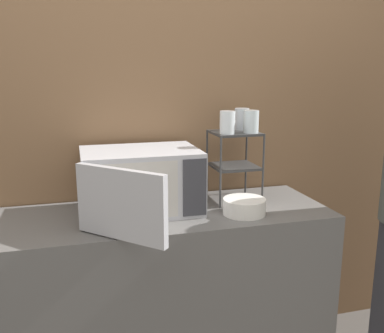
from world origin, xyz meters
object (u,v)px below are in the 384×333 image
at_px(microwave, 140,182).
at_px(glass_back_right, 242,119).
at_px(dish_rack, 234,152).
at_px(glass_front_left, 227,122).
at_px(glass_front_right, 251,122).
at_px(bowl, 244,207).

height_order(microwave, glass_back_right, glass_back_right).
relative_size(dish_rack, glass_front_left, 3.22).
bearing_deg(glass_back_right, microwave, -167.21).
bearing_deg(glass_back_right, glass_front_right, -89.95).
distance_m(dish_rack, glass_back_right, 0.18).
distance_m(microwave, bowl, 0.49).
bearing_deg(microwave, dish_rack, 7.41).
relative_size(microwave, glass_back_right, 6.32).
distance_m(glass_front_left, glass_front_right, 0.12).
bearing_deg(glass_front_left, microwave, -179.74).
distance_m(microwave, glass_front_left, 0.50).
bearing_deg(glass_front_left, glass_back_right, 44.92).
xyz_separation_m(glass_front_left, glass_front_right, (0.12, 0.00, 0.00)).
xyz_separation_m(microwave, dish_rack, (0.49, 0.06, 0.10)).
distance_m(glass_front_left, bowl, 0.40).
relative_size(dish_rack, bowl, 1.79).
xyz_separation_m(dish_rack, glass_front_right, (0.06, -0.06, 0.15)).
distance_m(dish_rack, glass_front_right, 0.18).
bearing_deg(dish_rack, glass_front_left, -135.59).
height_order(glass_back_right, glass_front_right, same).
bearing_deg(bowl, microwave, 160.89).
relative_size(glass_back_right, bowl, 0.55).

